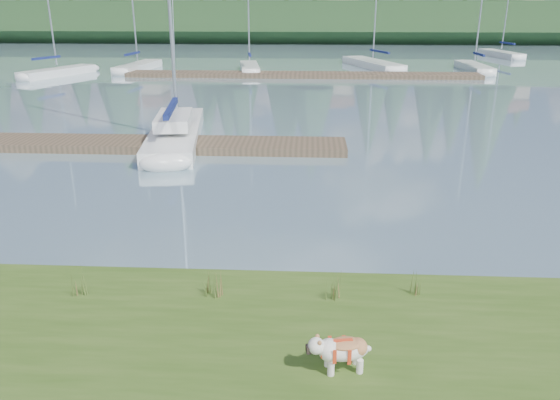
{
  "coord_description": "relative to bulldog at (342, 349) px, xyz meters",
  "views": [
    {
      "loc": [
        2.59,
        -11.07,
        5.36
      ],
      "look_at": [
        2.02,
        -0.5,
        1.47
      ],
      "focal_mm": 35.0,
      "sensor_mm": 36.0,
      "label": 1
    }
  ],
  "objects": [
    {
      "name": "sailboat_bg_4",
      "position": [
        12.5,
        39.25,
        -0.37
      ],
      "size": [
        1.59,
        7.33,
        10.84
      ],
      "rotation": [
        0.0,
        0.0,
        1.59
      ],
      "color": "silver",
      "rests_on": "ground"
    },
    {
      "name": "weed_1",
      "position": [
        -2.07,
        1.97,
        -0.1
      ],
      "size": [
        0.17,
        0.14,
        0.58
      ],
      "color": "#475B23",
      "rests_on": "bank"
    },
    {
      "name": "sailboat_bg_0",
      "position": [
        -19.13,
        34.56,
        -0.37
      ],
      "size": [
        4.18,
        7.14,
        10.5
      ],
      "rotation": [
        0.0,
        0.0,
        1.16
      ],
      "color": "silver",
      "rests_on": "ground"
    },
    {
      "name": "sailboat_bg_1",
      "position": [
        -14.33,
        38.34,
        -0.37
      ],
      "size": [
        2.33,
        7.65,
        11.29
      ],
      "rotation": [
        0.0,
        0.0,
        1.46
      ],
      "color": "silver",
      "rests_on": "ground"
    },
    {
      "name": "sailboat_bg_3",
      "position": [
        4.44,
        41.68,
        -0.37
      ],
      "size": [
        5.01,
        9.59,
        13.82
      ],
      "rotation": [
        0.0,
        0.0,
        1.92
      ],
      "color": "silver",
      "rests_on": "ground"
    },
    {
      "name": "dock_near",
      "position": [
        -7.12,
        13.49,
        -0.55
      ],
      "size": [
        16.0,
        2.0,
        0.3
      ],
      "primitive_type": "cube",
      "color": "#4C3D2C",
      "rests_on": "ground"
    },
    {
      "name": "sailboat_main",
      "position": [
        -5.98,
        15.36,
        -0.27
      ],
      "size": [
        3.07,
        9.31,
        13.13
      ],
      "rotation": [
        0.0,
        0.0,
        1.71
      ],
      "color": "silver",
      "rests_on": "ground"
    },
    {
      "name": "sailboat_bg_2",
      "position": [
        -5.42,
        37.96,
        -0.36
      ],
      "size": [
        2.3,
        6.86,
        10.26
      ],
      "rotation": [
        0.0,
        0.0,
        1.72
      ],
      "color": "silver",
      "rests_on": "ground"
    },
    {
      "name": "dock_far",
      "position": [
        -1.12,
        34.49,
        -0.55
      ],
      "size": [
        26.0,
        2.2,
        0.3
      ],
      "primitive_type": "cube",
      "color": "#4C3D2C",
      "rests_on": "ground"
    },
    {
      "name": "bulldog",
      "position": [
        0.0,
        0.0,
        0.0
      ],
      "size": [
        0.94,
        0.48,
        0.55
      ],
      "rotation": [
        0.0,
        0.0,
        3.33
      ],
      "color": "silver",
      "rests_on": "bank"
    },
    {
      "name": "weed_0",
      "position": [
        -2.31,
        1.99,
        -0.12
      ],
      "size": [
        0.17,
        0.14,
        0.54
      ],
      "color": "#475B23",
      "rests_on": "bank"
    },
    {
      "name": "ground",
      "position": [
        -3.12,
        34.49,
        -0.7
      ],
      "size": [
        200.0,
        200.0,
        0.0
      ],
      "primitive_type": "plane",
      "color": "#7996A4",
      "rests_on": "ground"
    },
    {
      "name": "weed_2",
      "position": [
        -0.01,
        1.98,
        -0.11
      ],
      "size": [
        0.17,
        0.14,
        0.56
      ],
      "color": "#475B23",
      "rests_on": "bank"
    },
    {
      "name": "sailboat_bg_5",
      "position": [
        18.29,
        51.1,
        -0.37
      ],
      "size": [
        2.93,
        7.6,
        10.72
      ],
      "rotation": [
        0.0,
        0.0,
        1.77
      ],
      "color": "silver",
      "rests_on": "ground"
    },
    {
      "name": "ridge",
      "position": [
        -3.12,
        77.49,
        1.8
      ],
      "size": [
        200.0,
        20.0,
        5.0
      ],
      "primitive_type": "cube",
      "color": "#1B3419",
      "rests_on": "ground"
    },
    {
      "name": "weed_4",
      "position": [
        -0.11,
        2.02,
        -0.14
      ],
      "size": [
        0.17,
        0.14,
        0.49
      ],
      "color": "#475B23",
      "rests_on": "bank"
    },
    {
      "name": "mud_lip",
      "position": [
        -3.12,
        2.89,
        -0.63
      ],
      "size": [
        60.0,
        0.5,
        0.14
      ],
      "primitive_type": "cube",
      "color": "#33281C",
      "rests_on": "ground"
    },
    {
      "name": "weed_5",
      "position": [
        1.46,
        2.24,
        -0.12
      ],
      "size": [
        0.17,
        0.14,
        0.53
      ],
      "color": "#475B23",
      "rests_on": "bank"
    },
    {
      "name": "weed_3",
      "position": [
        -4.59,
        1.84,
        -0.1
      ],
      "size": [
        0.17,
        0.14,
        0.59
      ],
      "color": "#475B23",
      "rests_on": "bank"
    }
  ]
}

